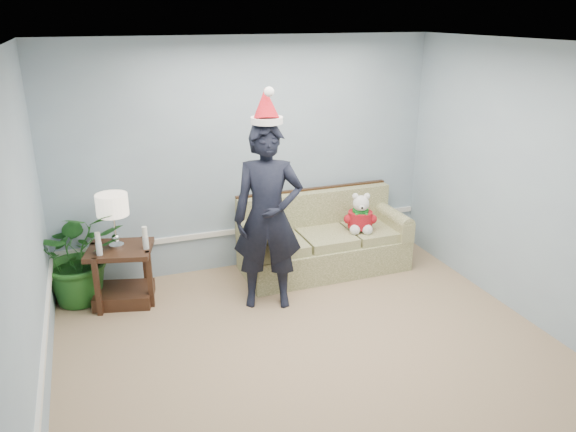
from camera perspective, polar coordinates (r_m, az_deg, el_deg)
The scene contains 10 objects.
room_shell at distance 4.31m, azimuth 5.14°, elevation -1.57°, with size 4.54×5.04×2.74m.
wainscot_trim at distance 5.43m, azimuth -12.04°, elevation -7.64°, with size 4.49×4.99×0.06m.
sofa at distance 6.76m, azimuth 3.50°, elevation -2.69°, with size 1.95×0.85×0.91m.
side_table at distance 6.24m, azimuth -16.41°, elevation -6.33°, with size 0.76×0.69×0.63m.
table_lamp at distance 5.96m, azimuth -17.42°, elevation 0.87°, with size 0.32×0.32×0.57m.
candle_pair at distance 5.93m, azimuth -16.49°, elevation -2.51°, with size 0.52×0.06×0.24m.
houseplant at distance 6.30m, azimuth -20.49°, elevation -3.72°, with size 0.95×0.82×1.06m, color #205B1E.
man at distance 5.68m, azimuth -2.04°, elevation -0.15°, with size 0.71×0.46×1.94m, color black.
santa_hat at distance 5.42m, azimuth -2.24°, elevation 11.03°, with size 0.37×0.40×0.37m.
teddy_bear at distance 6.67m, azimuth 7.39°, elevation -0.13°, with size 0.37×0.37×0.47m.
Camera 1 is at (-1.72, -3.62, 2.93)m, focal length 35.00 mm.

